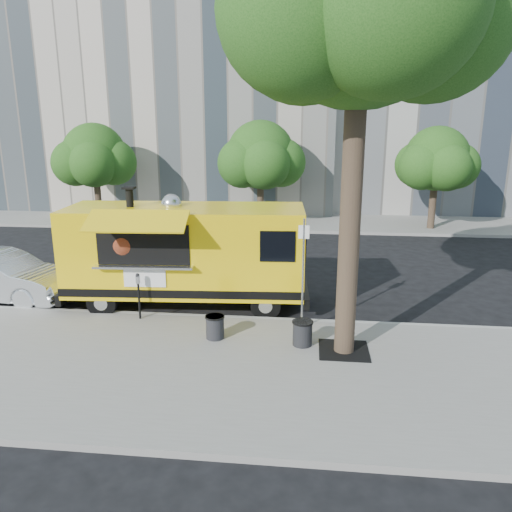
{
  "coord_description": "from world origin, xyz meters",
  "views": [
    {
      "loc": [
        1.68,
        -14.07,
        5.52
      ],
      "look_at": [
        0.15,
        0.0,
        1.71
      ],
      "focal_mm": 35.0,
      "sensor_mm": 36.0,
      "label": 1
    }
  ],
  "objects_px": {
    "far_tree_b": "(260,155)",
    "food_truck": "(185,252)",
    "sedan": "(1,277)",
    "far_tree_a": "(95,155)",
    "trash_bin_right": "(215,326)",
    "trash_bin_left": "(302,332)",
    "far_tree_c": "(437,159)",
    "parking_meter": "(139,291)",
    "sign_post": "(303,268)"
  },
  "relations": [
    {
      "from": "far_tree_b",
      "to": "food_truck",
      "type": "distance_m",
      "value": 12.75
    },
    {
      "from": "sedan",
      "to": "far_tree_b",
      "type": "bearing_deg",
      "value": -22.02
    },
    {
      "from": "far_tree_a",
      "to": "trash_bin_right",
      "type": "xyz_separation_m",
      "value": [
        9.36,
        -14.72,
        -3.3
      ]
    },
    {
      "from": "far_tree_b",
      "to": "food_truck",
      "type": "bearing_deg",
      "value": -94.71
    },
    {
      "from": "trash_bin_left",
      "to": "trash_bin_right",
      "type": "relative_size",
      "value": 1.04
    },
    {
      "from": "far_tree_b",
      "to": "food_truck",
      "type": "xyz_separation_m",
      "value": [
        -1.03,
        -12.53,
        -2.11
      ]
    },
    {
      "from": "trash_bin_left",
      "to": "far_tree_b",
      "type": "bearing_deg",
      "value": 99.61
    },
    {
      "from": "food_truck",
      "to": "sedan",
      "type": "xyz_separation_m",
      "value": [
        -5.99,
        -0.09,
        -0.94
      ]
    },
    {
      "from": "far_tree_c",
      "to": "far_tree_b",
      "type": "bearing_deg",
      "value": 178.09
    },
    {
      "from": "far_tree_a",
      "to": "parking_meter",
      "type": "relative_size",
      "value": 4.01
    },
    {
      "from": "far_tree_a",
      "to": "far_tree_b",
      "type": "height_order",
      "value": "far_tree_b"
    },
    {
      "from": "far_tree_c",
      "to": "sedan",
      "type": "xyz_separation_m",
      "value": [
        -16.02,
        -12.33,
        -2.94
      ]
    },
    {
      "from": "food_truck",
      "to": "trash_bin_left",
      "type": "relative_size",
      "value": 11.95
    },
    {
      "from": "far_tree_c",
      "to": "trash_bin_right",
      "type": "bearing_deg",
      "value": -120.26
    },
    {
      "from": "food_truck",
      "to": "sign_post",
      "type": "bearing_deg",
      "value": -29.28
    },
    {
      "from": "food_truck",
      "to": "sedan",
      "type": "distance_m",
      "value": 6.06
    },
    {
      "from": "sign_post",
      "to": "trash_bin_left",
      "type": "bearing_deg",
      "value": -87.89
    },
    {
      "from": "trash_bin_right",
      "to": "sedan",
      "type": "bearing_deg",
      "value": 161.34
    },
    {
      "from": "far_tree_b",
      "to": "food_truck",
      "type": "height_order",
      "value": "far_tree_b"
    },
    {
      "from": "sign_post",
      "to": "sedan",
      "type": "xyz_separation_m",
      "value": [
        -9.57,
        1.62,
        -1.07
      ]
    },
    {
      "from": "sedan",
      "to": "trash_bin_left",
      "type": "relative_size",
      "value": 7.5
    },
    {
      "from": "far_tree_b",
      "to": "far_tree_c",
      "type": "distance_m",
      "value": 9.01
    },
    {
      "from": "far_tree_c",
      "to": "food_truck",
      "type": "xyz_separation_m",
      "value": [
        -10.03,
        -12.23,
        -2.0
      ]
    },
    {
      "from": "far_tree_c",
      "to": "parking_meter",
      "type": "distance_m",
      "value": 17.82
    },
    {
      "from": "trash_bin_left",
      "to": "parking_meter",
      "type": "bearing_deg",
      "value": 164.94
    },
    {
      "from": "sign_post",
      "to": "parking_meter",
      "type": "distance_m",
      "value": 4.64
    },
    {
      "from": "trash_bin_left",
      "to": "trash_bin_right",
      "type": "xyz_separation_m",
      "value": [
        -2.23,
        0.17,
        -0.01
      ]
    },
    {
      "from": "far_tree_a",
      "to": "far_tree_b",
      "type": "bearing_deg",
      "value": 2.54
    },
    {
      "from": "far_tree_c",
      "to": "sign_post",
      "type": "distance_m",
      "value": 15.48
    },
    {
      "from": "far_tree_b",
      "to": "parking_meter",
      "type": "height_order",
      "value": "far_tree_b"
    },
    {
      "from": "far_tree_a",
      "to": "trash_bin_right",
      "type": "height_order",
      "value": "far_tree_a"
    },
    {
      "from": "trash_bin_right",
      "to": "parking_meter",
      "type": "bearing_deg",
      "value": 155.64
    },
    {
      "from": "far_tree_c",
      "to": "food_truck",
      "type": "relative_size",
      "value": 0.69
    },
    {
      "from": "far_tree_a",
      "to": "trash_bin_left",
      "type": "bearing_deg",
      "value": -52.1
    },
    {
      "from": "trash_bin_left",
      "to": "food_truck",
      "type": "bearing_deg",
      "value": 142.77
    },
    {
      "from": "far_tree_a",
      "to": "sign_post",
      "type": "bearing_deg",
      "value": -50.17
    },
    {
      "from": "far_tree_b",
      "to": "sign_post",
      "type": "height_order",
      "value": "far_tree_b"
    },
    {
      "from": "sign_post",
      "to": "sedan",
      "type": "relative_size",
      "value": 0.64
    },
    {
      "from": "far_tree_a",
      "to": "parking_meter",
      "type": "distance_m",
      "value": 15.59
    },
    {
      "from": "sign_post",
      "to": "trash_bin_right",
      "type": "relative_size",
      "value": 4.97
    },
    {
      "from": "trash_bin_right",
      "to": "trash_bin_left",
      "type": "bearing_deg",
      "value": -4.31
    },
    {
      "from": "far_tree_a",
      "to": "sign_post",
      "type": "xyz_separation_m",
      "value": [
        11.55,
        -13.85,
        -1.93
      ]
    },
    {
      "from": "parking_meter",
      "to": "sign_post",
      "type": "bearing_deg",
      "value": -2.52
    },
    {
      "from": "trash_bin_right",
      "to": "food_truck",
      "type": "bearing_deg",
      "value": 118.24
    },
    {
      "from": "far_tree_a",
      "to": "far_tree_b",
      "type": "distance_m",
      "value": 9.01
    },
    {
      "from": "far_tree_b",
      "to": "sedan",
      "type": "distance_m",
      "value": 14.77
    },
    {
      "from": "food_truck",
      "to": "sedan",
      "type": "height_order",
      "value": "food_truck"
    },
    {
      "from": "sign_post",
      "to": "trash_bin_right",
      "type": "height_order",
      "value": "sign_post"
    },
    {
      "from": "parking_meter",
      "to": "trash_bin_right",
      "type": "height_order",
      "value": "parking_meter"
    },
    {
      "from": "far_tree_a",
      "to": "sedan",
      "type": "height_order",
      "value": "far_tree_a"
    }
  ]
}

